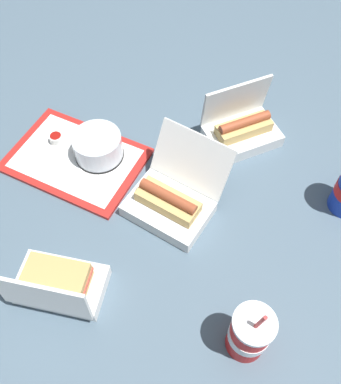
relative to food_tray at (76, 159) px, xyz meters
The scene contains 10 objects.
ground_plane 0.36m from the food_tray, 12.89° to the right, with size 3.20×3.20×0.00m, color #4C6070.
food_tray is the anchor object (origin of this frame).
cake_container 0.08m from the food_tray, 28.75° to the left, with size 0.14×0.14×0.08m.
ketchup_cup 0.09m from the food_tray, 154.16° to the left, with size 0.04×0.04×0.02m.
napkin_stack 0.04m from the food_tray, 108.85° to the right, with size 0.10×0.10×0.00m, color white.
plastic_fork 0.09m from the food_tray, 91.27° to the left, with size 0.11×0.01×0.01m, color white.
clamshell_hotdog_left 0.32m from the food_tray, 10.73° to the right, with size 0.25×0.27×0.17m.
clamshell_sandwich_front 0.39m from the food_tray, 67.79° to the right, with size 0.22×0.16×0.16m.
clamshell_hotdog_corner 0.49m from the food_tray, 29.80° to the left, with size 0.25×0.24×0.17m.
soda_cup_front 0.67m from the food_tray, 29.65° to the right, with size 0.09×0.09×0.21m.
Camera 1 is at (0.16, -0.54, 0.97)m, focal length 40.00 mm.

